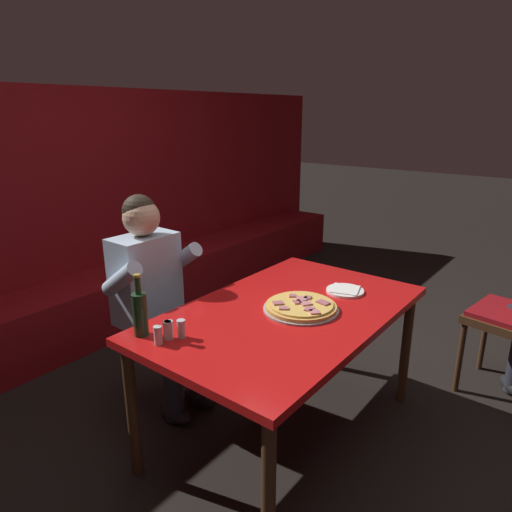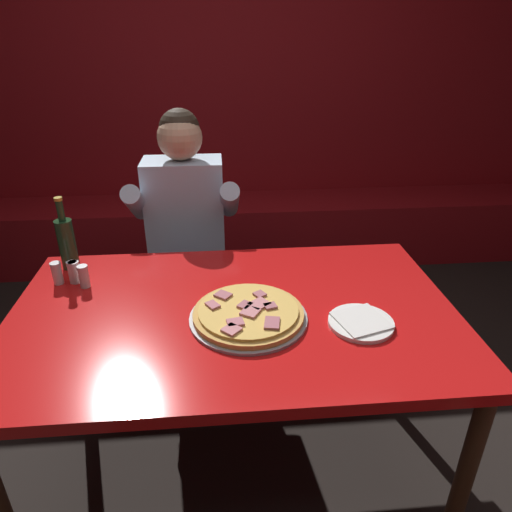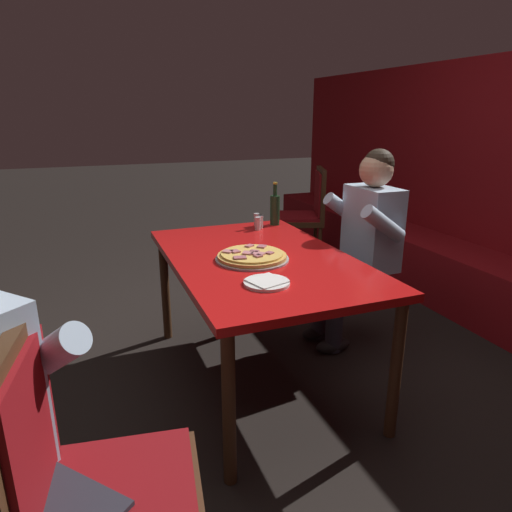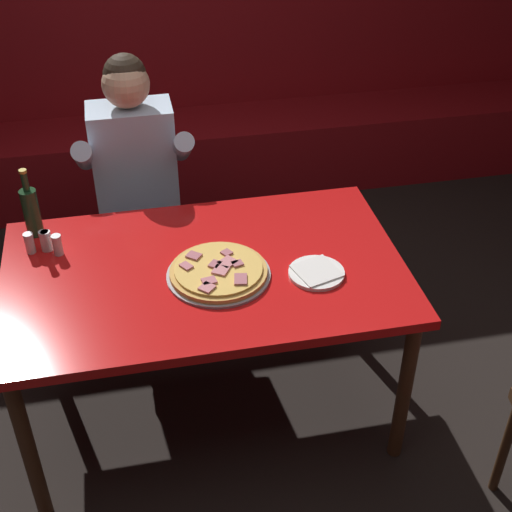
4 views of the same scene
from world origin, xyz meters
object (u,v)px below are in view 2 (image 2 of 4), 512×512
at_px(plate_white_paper, 361,322).
at_px(shaker_black_pepper, 73,273).
at_px(shaker_parmesan, 84,277).
at_px(shaker_oregano, 75,273).
at_px(beer_bottle, 67,242).
at_px(main_dining_table, 234,327).
at_px(diner_seated_blue_shirt, 185,232).
at_px(pizza, 248,314).
at_px(shaker_red_pepper_flakes, 57,274).

bearing_deg(plate_white_paper, shaker_black_pepper, 159.87).
distance_m(shaker_black_pepper, shaker_parmesan, 0.06).
distance_m(shaker_oregano, shaker_parmesan, 0.05).
bearing_deg(beer_bottle, plate_white_paper, -25.23).
relative_size(beer_bottle, shaker_black_pepper, 3.40).
distance_m(plate_white_paper, shaker_black_pepper, 1.05).
bearing_deg(main_dining_table, diner_seated_blue_shirt, 104.79).
xyz_separation_m(beer_bottle, diner_seated_blue_shirt, (0.43, 0.41, -0.15)).
distance_m(shaker_black_pepper, diner_seated_blue_shirt, 0.66).
bearing_deg(pizza, main_dining_table, 127.53).
xyz_separation_m(shaker_black_pepper, diner_seated_blue_shirt, (0.38, 0.53, -0.08)).
xyz_separation_m(main_dining_table, shaker_oregano, (-0.58, 0.24, 0.11)).
distance_m(shaker_parmesan, diner_seated_blue_shirt, 0.67).
xyz_separation_m(beer_bottle, shaker_red_pepper_flakes, (-0.01, -0.13, -0.07)).
distance_m(beer_bottle, shaker_black_pepper, 0.15).
distance_m(pizza, shaker_oregano, 0.69).
bearing_deg(shaker_black_pepper, beer_bottle, 109.98).
relative_size(plate_white_paper, shaker_black_pepper, 2.44).
height_order(plate_white_paper, diner_seated_blue_shirt, diner_seated_blue_shirt).
height_order(shaker_red_pepper_flakes, shaker_parmesan, same).
relative_size(shaker_oregano, shaker_black_pepper, 1.00).
distance_m(shaker_oregano, shaker_red_pepper_flakes, 0.06).
xyz_separation_m(main_dining_table, pizza, (0.05, -0.06, 0.09)).
relative_size(main_dining_table, plate_white_paper, 7.17).
height_order(plate_white_paper, shaker_oregano, shaker_oregano).
xyz_separation_m(shaker_parmesan, diner_seated_blue_shirt, (0.33, 0.57, -0.08)).
bearing_deg(diner_seated_blue_shirt, pizza, -73.30).
bearing_deg(plate_white_paper, shaker_oregano, 159.82).
height_order(pizza, shaker_red_pepper_flakes, shaker_red_pepper_flakes).
bearing_deg(diner_seated_blue_shirt, beer_bottle, -136.20).
relative_size(main_dining_table, shaker_black_pepper, 17.50).
height_order(pizza, beer_bottle, beer_bottle).
bearing_deg(pizza, shaker_red_pepper_flakes, 156.85).
bearing_deg(beer_bottle, shaker_parmesan, -60.11).
distance_m(beer_bottle, diner_seated_blue_shirt, 0.61).
height_order(main_dining_table, pizza, pizza).
height_order(beer_bottle, shaker_black_pepper, beer_bottle).
bearing_deg(shaker_red_pepper_flakes, pizza, -23.15).
xyz_separation_m(beer_bottle, shaker_black_pepper, (0.05, -0.12, -0.07)).
xyz_separation_m(main_dining_table, diner_seated_blue_shirt, (-0.20, 0.77, 0.03)).
relative_size(plate_white_paper, shaker_red_pepper_flakes, 2.44).
height_order(main_dining_table, diner_seated_blue_shirt, diner_seated_blue_shirt).
bearing_deg(main_dining_table, shaker_black_pepper, 157.82).
bearing_deg(shaker_oregano, shaker_black_pepper, 167.59).
xyz_separation_m(shaker_black_pepper, shaker_parmesan, (0.05, -0.04, 0.00)).
bearing_deg(beer_bottle, shaker_red_pepper_flakes, -95.24).
xyz_separation_m(main_dining_table, plate_white_paper, (0.40, -0.12, 0.08)).
xyz_separation_m(pizza, beer_bottle, (-0.68, 0.42, 0.09)).
distance_m(main_dining_table, shaker_parmesan, 0.58).
bearing_deg(shaker_red_pepper_flakes, diner_seated_blue_shirt, 50.81).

